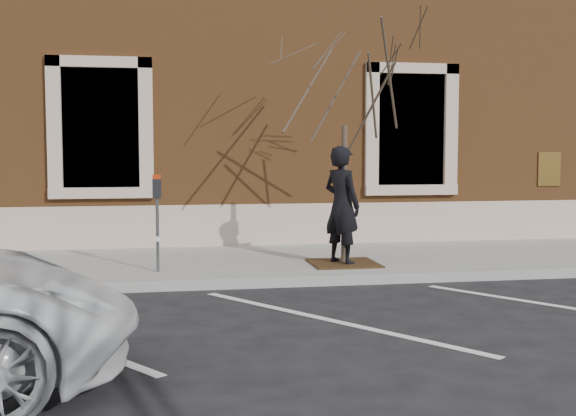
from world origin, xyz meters
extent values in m
plane|color=#28282B|center=(0.00, 0.00, 0.00)|extent=(120.00, 120.00, 0.00)
cube|color=#AAAAA0|center=(0.00, 1.75, 0.07)|extent=(40.00, 3.50, 0.15)
cube|color=#9E9E99|center=(0.00, -0.05, 0.07)|extent=(40.00, 0.12, 0.15)
cube|color=brown|center=(0.00, 7.75, 4.00)|extent=(40.00, 8.50, 8.00)
cube|color=#BEA592|center=(0.00, 3.53, 0.55)|extent=(40.00, 0.06, 0.80)
cube|color=black|center=(-3.00, 3.65, 2.40)|extent=(1.40, 0.30, 2.20)
cube|color=#BEA592|center=(-3.00, 3.48, 1.20)|extent=(1.90, 0.20, 0.20)
cube|color=black|center=(3.00, 3.65, 2.40)|extent=(1.40, 0.30, 2.20)
cube|color=#BEA592|center=(3.00, 3.48, 1.20)|extent=(1.90, 0.20, 0.20)
imported|color=black|center=(0.94, 0.95, 1.10)|extent=(0.76, 0.83, 1.91)
cylinder|color=#595B60|center=(-1.98, 0.72, 0.71)|extent=(0.05, 0.05, 1.12)
cube|color=black|center=(-1.98, 0.72, 1.41)|extent=(0.13, 0.10, 0.29)
cube|color=#AF290B|center=(-1.98, 0.72, 1.59)|extent=(0.12, 0.10, 0.07)
cube|color=white|center=(-1.98, 0.67, 0.65)|extent=(0.06, 0.00, 0.08)
cube|color=#402D14|center=(0.98, 0.94, 0.16)|extent=(1.06, 1.06, 0.03)
cylinder|color=brown|center=(0.98, 0.94, 1.27)|extent=(0.09, 0.09, 2.23)
camera|label=1|loc=(-1.92, -10.27, 1.98)|focal=45.00mm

